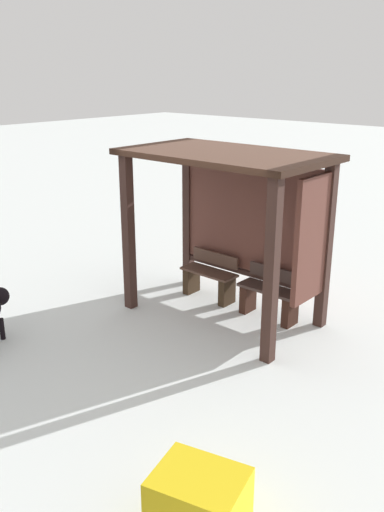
# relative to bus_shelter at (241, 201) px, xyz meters

# --- Properties ---
(ground_plane) EXTENTS (60.00, 60.00, 0.00)m
(ground_plane) POSITION_rel_bus_shelter_xyz_m (-0.12, -0.24, -1.77)
(ground_plane) COLOR white
(bus_shelter) EXTENTS (2.90, 1.70, 2.50)m
(bus_shelter) POSITION_rel_bus_shelter_xyz_m (0.00, 0.00, 0.00)
(bus_shelter) COLOR #37221D
(bus_shelter) RESTS_ON ground
(bench_left_inside) EXTENTS (0.95, 0.36, 0.76)m
(bench_left_inside) POSITION_rel_bus_shelter_xyz_m (-0.71, 0.17, -1.44)
(bench_left_inside) COLOR #51372C
(bench_left_inside) RESTS_ON ground
(bench_center_inside) EXTENTS (0.95, 0.35, 0.77)m
(bench_center_inside) POSITION_rel_bus_shelter_xyz_m (0.46, 0.17, -1.42)
(bench_center_inside) COLOR #402F29
(bench_center_inside) RESTS_ON ground
(grit_bin) EXTENTS (0.82, 0.72, 0.64)m
(grit_bin) POSITION_rel_bus_shelter_xyz_m (2.35, -3.69, -1.45)
(grit_bin) COLOR yellow
(grit_bin) RESTS_ON ground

